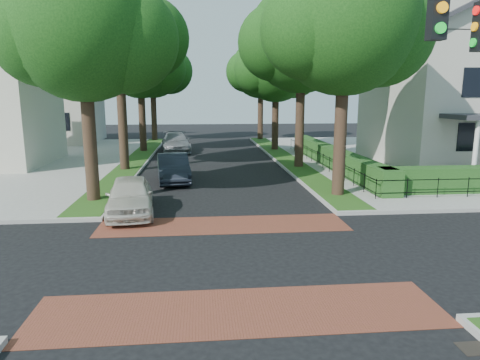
# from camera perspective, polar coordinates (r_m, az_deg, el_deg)

# --- Properties ---
(ground) EXTENTS (120.00, 120.00, 0.00)m
(ground) POSITION_cam_1_polar(r_m,az_deg,el_deg) (12.68, -1.45, -10.27)
(ground) COLOR black
(ground) RESTS_ON ground
(sidewalk_ne) EXTENTS (30.00, 30.00, 0.15)m
(sidewalk_ne) POSITION_cam_1_polar(r_m,az_deg,el_deg) (37.13, 27.91, 2.82)
(sidewalk_ne) COLOR gray
(sidewalk_ne) RESTS_ON ground
(crosswalk_far) EXTENTS (9.00, 2.20, 0.01)m
(crosswalk_far) POSITION_cam_1_polar(r_m,az_deg,el_deg) (15.70, -2.23, -5.99)
(crosswalk_far) COLOR brown
(crosswalk_far) RESTS_ON ground
(crosswalk_near) EXTENTS (9.00, 2.20, 0.01)m
(crosswalk_near) POSITION_cam_1_polar(r_m,az_deg,el_deg) (9.78, -0.14, -17.09)
(crosswalk_near) COLOR brown
(crosswalk_near) RESTS_ON ground
(storm_drain) EXTENTS (0.65, 0.45, 0.01)m
(storm_drain) POSITION_cam_1_polar(r_m,az_deg,el_deg) (9.65, 29.03, -19.03)
(storm_drain) COLOR black
(storm_drain) RESTS_ON ground
(grass_strip_ne) EXTENTS (1.60, 29.80, 0.02)m
(grass_strip_ne) POSITION_cam_1_polar(r_m,az_deg,el_deg) (31.80, 5.99, 3.02)
(grass_strip_ne) COLOR #274F16
(grass_strip_ne) RESTS_ON sidewalk_ne
(grass_strip_nw) EXTENTS (1.60, 29.80, 0.02)m
(grass_strip_nw) POSITION_cam_1_polar(r_m,az_deg,el_deg) (31.54, -13.66, 2.70)
(grass_strip_nw) COLOR #274F16
(grass_strip_nw) RESTS_ON sidewalk_nw
(tree_right_near) EXTENTS (7.75, 6.67, 10.66)m
(tree_right_near) POSITION_cam_1_polar(r_m,az_deg,el_deg) (20.27, 13.92, 19.35)
(tree_right_near) COLOR black
(tree_right_near) RESTS_ON sidewalk_ne
(tree_right_mid) EXTENTS (8.25, 7.09, 11.22)m
(tree_right_mid) POSITION_cam_1_polar(r_m,az_deg,el_deg) (27.97, 8.37, 17.94)
(tree_right_mid) COLOR black
(tree_right_mid) RESTS_ON sidewalk_ne
(tree_right_far) EXTENTS (7.25, 6.23, 9.74)m
(tree_right_far) POSITION_cam_1_polar(r_m,az_deg,el_deg) (36.63, 4.92, 14.69)
(tree_right_far) COLOR black
(tree_right_far) RESTS_ON sidewalk_ne
(tree_right_back) EXTENTS (7.50, 6.45, 10.20)m
(tree_right_back) POSITION_cam_1_polar(r_m,az_deg,el_deg) (45.53, 2.89, 14.47)
(tree_right_back) COLOR black
(tree_right_back) RESTS_ON sidewalk_ne
(tree_left_near) EXTENTS (7.50, 6.45, 10.20)m
(tree_left_near) POSITION_cam_1_polar(r_m,az_deg,el_deg) (19.74, -19.80, 18.20)
(tree_left_near) COLOR black
(tree_left_near) RESTS_ON sidewalk_nw
(tree_left_mid) EXTENTS (8.00, 6.88, 11.48)m
(tree_left_mid) POSITION_cam_1_polar(r_m,az_deg,el_deg) (27.66, -15.66, 18.48)
(tree_left_mid) COLOR black
(tree_left_mid) RESTS_ON sidewalk_nw
(tree_left_far) EXTENTS (7.00, 6.02, 9.86)m
(tree_left_far) POSITION_cam_1_polar(r_m,az_deg,el_deg) (36.38, -13.01, 14.81)
(tree_left_far) COLOR black
(tree_left_far) RESTS_ON sidewalk_nw
(tree_left_back) EXTENTS (7.75, 6.66, 10.44)m
(tree_left_back) POSITION_cam_1_polar(r_m,az_deg,el_deg) (45.34, -11.47, 14.47)
(tree_left_back) COLOR black
(tree_left_back) RESTS_ON sidewalk_nw
(hedge_main_road) EXTENTS (1.00, 18.00, 1.20)m
(hedge_main_road) POSITION_cam_1_polar(r_m,az_deg,el_deg) (28.35, 12.19, 3.04)
(hedge_main_road) COLOR #1E4618
(hedge_main_road) RESTS_ON sidewalk_ne
(fence_main_road) EXTENTS (0.06, 18.00, 0.90)m
(fence_main_road) POSITION_cam_1_polar(r_m,az_deg,el_deg) (28.14, 10.62, 2.74)
(fence_main_road) COLOR black
(fence_main_road) RESTS_ON sidewalk_ne
(house_victorian) EXTENTS (13.00, 13.05, 12.48)m
(house_victorian) POSITION_cam_1_polar(r_m,az_deg,el_deg) (33.21, 28.85, 12.22)
(house_victorian) COLOR beige
(house_victorian) RESTS_ON sidewalk_ne
(house_left_far) EXTENTS (10.00, 9.00, 10.14)m
(house_left_far) POSITION_cam_1_polar(r_m,az_deg,el_deg) (46.18, -24.30, 10.71)
(house_left_far) COLOR beige
(house_left_far) RESTS_ON sidewalk_nw
(parked_car_front) EXTENTS (2.28, 4.56, 1.49)m
(parked_car_front) POSITION_cam_1_polar(r_m,az_deg,el_deg) (17.48, -14.46, -2.04)
(parked_car_front) COLOR beige
(parked_car_front) RESTS_ON ground
(parked_car_middle) EXTENTS (2.14, 4.76, 1.52)m
(parked_car_middle) POSITION_cam_1_polar(r_m,az_deg,el_deg) (23.63, -8.91, 1.59)
(parked_car_middle) COLOR #1E232D
(parked_car_middle) RESTS_ON ground
(parked_car_rear) EXTENTS (2.84, 5.68, 1.58)m
(parked_car_rear) POSITION_cam_1_polar(r_m,az_deg,el_deg) (36.27, -8.57, 4.97)
(parked_car_rear) COLOR gray
(parked_car_rear) RESTS_ON ground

